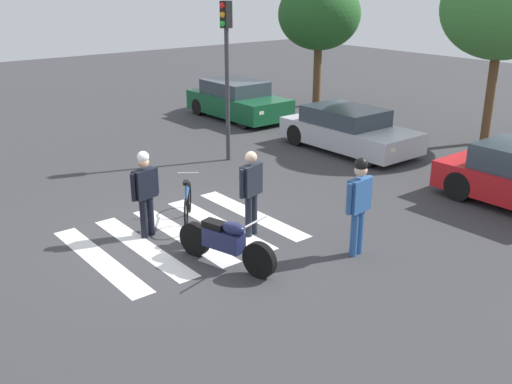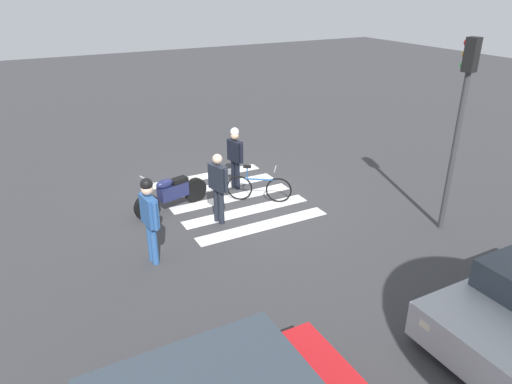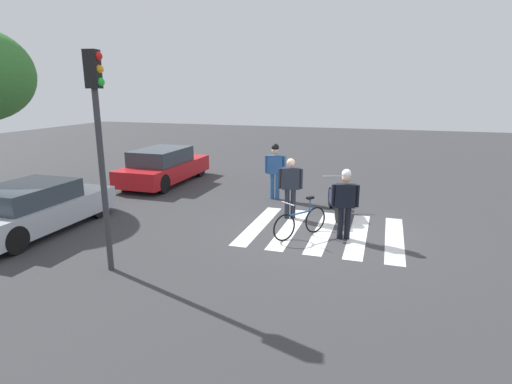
{
  "view_description": "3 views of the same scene",
  "coord_description": "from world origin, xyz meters",
  "px_view_note": "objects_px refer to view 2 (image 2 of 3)",
  "views": [
    {
      "loc": [
        9.47,
        -5.66,
        4.9
      ],
      "look_at": [
        0.61,
        1.44,
        0.78
      ],
      "focal_mm": 41.13,
      "sensor_mm": 36.0,
      "label": 1
    },
    {
      "loc": [
        4.9,
        10.54,
        5.41
      ],
      "look_at": [
        0.01,
        1.42,
        0.75
      ],
      "focal_mm": 32.89,
      "sensor_mm": 36.0,
      "label": 2
    },
    {
      "loc": [
        -10.34,
        -1.43,
        3.68
      ],
      "look_at": [
        -0.28,
        1.79,
        1.01
      ],
      "focal_mm": 28.74,
      "sensor_mm": 36.0,
      "label": 3
    }
  ],
  "objects_px": {
    "officer_on_foot": "(218,184)",
    "traffic_light_pole": "(461,107)",
    "officer_by_motorcycle": "(235,154)",
    "police_motorcycle": "(172,193)",
    "leaning_bicycle": "(259,188)",
    "pedestrian_bystander": "(150,214)"
  },
  "relations": [
    {
      "from": "officer_on_foot",
      "to": "traffic_light_pole",
      "type": "relative_size",
      "value": 0.4
    },
    {
      "from": "leaning_bicycle",
      "to": "traffic_light_pole",
      "type": "bearing_deg",
      "value": 133.12
    },
    {
      "from": "leaning_bicycle",
      "to": "traffic_light_pole",
      "type": "xyz_separation_m",
      "value": [
        -3.14,
        3.36,
        2.55
      ]
    },
    {
      "from": "officer_on_foot",
      "to": "traffic_light_pole",
      "type": "distance_m",
      "value": 5.67
    },
    {
      "from": "officer_by_motorcycle",
      "to": "pedestrian_bystander",
      "type": "distance_m",
      "value": 4.17
    },
    {
      "from": "officer_on_foot",
      "to": "officer_by_motorcycle",
      "type": "distance_m",
      "value": 2.09
    },
    {
      "from": "police_motorcycle",
      "to": "pedestrian_bystander",
      "type": "height_order",
      "value": "pedestrian_bystander"
    },
    {
      "from": "pedestrian_bystander",
      "to": "leaning_bicycle",
      "type": "bearing_deg",
      "value": -154.77
    },
    {
      "from": "leaning_bicycle",
      "to": "officer_on_foot",
      "type": "relative_size",
      "value": 0.81
    },
    {
      "from": "police_motorcycle",
      "to": "officer_on_foot",
      "type": "bearing_deg",
      "value": 122.88
    },
    {
      "from": "officer_on_foot",
      "to": "pedestrian_bystander",
      "type": "bearing_deg",
      "value": 26.82
    },
    {
      "from": "leaning_bicycle",
      "to": "traffic_light_pole",
      "type": "relative_size",
      "value": 0.33
    },
    {
      "from": "leaning_bicycle",
      "to": "officer_on_foot",
      "type": "height_order",
      "value": "officer_on_foot"
    },
    {
      "from": "pedestrian_bystander",
      "to": "officer_by_motorcycle",
      "type": "bearing_deg",
      "value": -140.34
    },
    {
      "from": "police_motorcycle",
      "to": "pedestrian_bystander",
      "type": "distance_m",
      "value": 2.57
    },
    {
      "from": "pedestrian_bystander",
      "to": "traffic_light_pole",
      "type": "distance_m",
      "value": 6.99
    },
    {
      "from": "officer_by_motorcycle",
      "to": "pedestrian_bystander",
      "type": "height_order",
      "value": "pedestrian_bystander"
    },
    {
      "from": "police_motorcycle",
      "to": "traffic_light_pole",
      "type": "xyz_separation_m",
      "value": [
        -5.35,
        3.96,
        2.47
      ]
    },
    {
      "from": "police_motorcycle",
      "to": "leaning_bicycle",
      "type": "xyz_separation_m",
      "value": [
        -2.21,
        0.6,
        -0.08
      ]
    },
    {
      "from": "traffic_light_pole",
      "to": "officer_on_foot",
      "type": "bearing_deg",
      "value": -31.04
    },
    {
      "from": "officer_on_foot",
      "to": "officer_by_motorcycle",
      "type": "height_order",
      "value": "officer_by_motorcycle"
    },
    {
      "from": "traffic_light_pole",
      "to": "police_motorcycle",
      "type": "bearing_deg",
      "value": -36.48
    }
  ]
}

